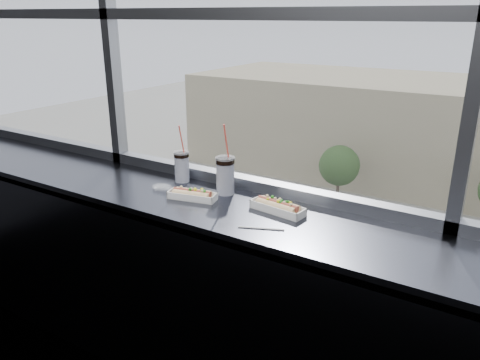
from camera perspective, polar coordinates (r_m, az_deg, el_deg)
The scene contains 16 objects.
wall_back_lower at distance 2.79m, azimuth 1.62°, elevation -11.74°, with size 6.00×6.00×0.00m, color black.
counter at distance 2.34m, azimuth -1.65°, elevation -3.81°, with size 6.00×0.55×0.06m, color #484B55.
counter_fascia at distance 2.42m, azimuth -5.00°, elevation -17.26°, with size 6.00×0.04×1.04m, color #484B55.
hotdog_tray_left at distance 2.41m, azimuth -5.84°, elevation -1.76°, with size 0.27×0.14×0.06m.
hotdog_tray_right at distance 2.25m, azimuth 4.62°, elevation -3.24°, with size 0.28×0.13×0.07m.
soda_cup_left at distance 2.65m, azimuth -7.11°, elevation 1.82°, with size 0.09×0.09×0.33m.
soda_cup_right at distance 2.45m, azimuth -1.81°, elevation 0.79°, with size 0.10×0.10×0.38m.
loose_straw at distance 2.08m, azimuth 2.58°, elevation -5.90°, with size 0.01×0.01×0.21m, color white.
wrapper at distance 2.57m, azimuth -9.44°, elevation -0.87°, with size 0.11×0.08×0.03m, color silver.
street_asphalt at distance 25.62m, azimuth 25.12°, elevation -12.92°, with size 80.00×10.00×0.06m, color black.
far_sidewalk at distance 32.77m, azimuth 27.03°, elevation -6.06°, with size 80.00×6.00×0.04m, color gray.
car_near_c at distance 21.62m, azimuth 26.65°, elevation -16.15°, with size 6.33×2.64×2.11m, color #A5211F.
car_far_a at distance 30.20m, azimuth 10.63°, elevation -3.94°, with size 6.43×2.68×2.14m, color black.
car_near_b at distance 22.61m, azimuth 10.67°, elevation -12.89°, with size 5.63×2.35×1.88m, color black.
car_near_a at distance 26.67m, azimuth -8.22°, elevation -7.10°, with size 6.36×2.65×2.12m, color #ACAFBE.
tree_left at distance 33.35m, azimuth 12.01°, elevation 1.72°, with size 2.86×2.86×4.46m.
Camera 1 is at (1.19, -0.57, 2.00)m, focal length 35.00 mm.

